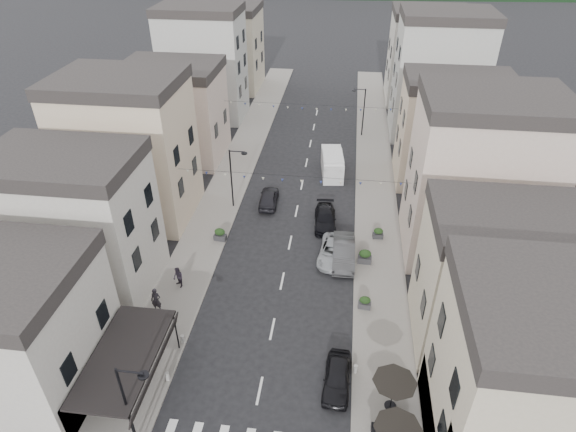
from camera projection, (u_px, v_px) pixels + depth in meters
name	position (u px, v px, depth m)	size (l,w,h in m)	color
sidewalk_left	(233.00, 175.00, 51.20)	(4.00, 76.00, 0.12)	slate
sidewalk_right	(375.00, 184.00, 49.62)	(4.00, 76.00, 0.12)	slate
bistro_building	(547.00, 393.00, 23.04)	(10.00, 8.00, 10.00)	#BCAE95
boutique_awning	(129.00, 357.00, 27.20)	(3.77, 7.50, 3.28)	black
buildings_row_left	(179.00, 99.00, 53.31)	(10.20, 54.16, 14.00)	#B8B1A8
buildings_row_right	(449.00, 113.00, 49.20)	(10.20, 54.16, 14.50)	#BCAE95
cafe_terrace	(397.00, 432.00, 24.23)	(2.50, 8.10, 2.53)	black
streetlamp_left_near	(130.00, 399.00, 24.25)	(1.70, 0.56, 6.00)	black
streetlamp_left_far	(234.00, 173.00, 44.05)	(1.70, 0.56, 6.00)	black
streetlamp_right_far	(362.00, 107.00, 57.68)	(1.70, 0.56, 6.00)	black
bollards	(258.00, 393.00, 28.34)	(11.66, 10.26, 0.60)	gray
bunting_near	(292.00, 180.00, 39.05)	(19.00, 0.28, 0.62)	black
bunting_far	(309.00, 108.00, 52.25)	(19.00, 0.28, 0.62)	black
parked_car_a	(337.00, 377.00, 28.97)	(1.62, 4.04, 1.38)	black
parked_car_b	(344.00, 252.00, 38.90)	(1.75, 5.02, 1.65)	#363639
parked_car_c	(333.00, 251.00, 39.25)	(2.21, 4.80, 1.33)	#9C9FA4
parked_car_d	(325.00, 218.00, 43.25)	(1.89, 4.64, 1.35)	black
parked_car_e	(269.00, 198.00, 46.13)	(1.70, 4.22, 1.44)	black
delivery_van	(332.00, 163.00, 50.90)	(2.68, 5.49, 2.53)	silver
pedestrian_a	(156.00, 300.00, 33.89)	(0.72, 0.47, 1.97)	black
pedestrian_b	(178.00, 277.00, 36.08)	(0.84, 0.66, 1.74)	black
planter_la	(141.00, 362.00, 29.91)	(1.10, 0.72, 1.14)	#313133
planter_lb	(220.00, 234.00, 41.18)	(1.10, 0.69, 1.17)	#2E2E30
planter_ra	(365.00, 302.00, 34.40)	(0.95, 0.58, 1.03)	#323235
planter_rb	(365.00, 256.00, 38.62)	(1.14, 0.68, 1.24)	#2E2E30
planter_rc	(378.00, 233.00, 41.48)	(0.93, 0.55, 1.00)	#28292B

